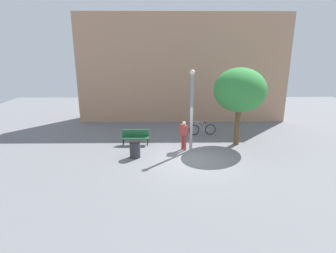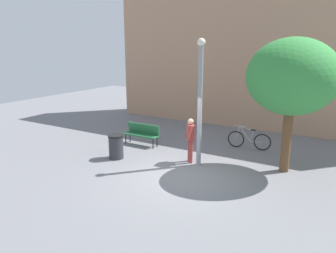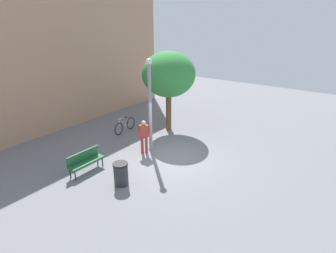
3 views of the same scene
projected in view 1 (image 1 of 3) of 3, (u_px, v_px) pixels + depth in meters
name	position (u px, v px, depth m)	size (l,w,h in m)	color
ground_plane	(192.00, 160.00, 14.49)	(36.00, 36.00, 0.00)	slate
building_facade	(182.00, 68.00, 21.37)	(15.71, 2.00, 7.99)	tan
lamppost	(192.00, 108.00, 15.08)	(0.28, 0.28, 4.49)	gray
person_by_lamppost	(184.00, 134.00, 15.58)	(0.55, 0.61, 1.67)	#9E3833
park_bench	(135.00, 136.00, 16.52)	(1.60, 0.49, 0.92)	#236038
plaza_tree	(240.00, 90.00, 15.84)	(2.97, 2.97, 4.53)	brown
bicycle_silver	(202.00, 129.00, 18.35)	(1.81, 0.24, 0.97)	black
trash_bin	(135.00, 149.00, 14.65)	(0.59, 0.59, 0.93)	#2D2D33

